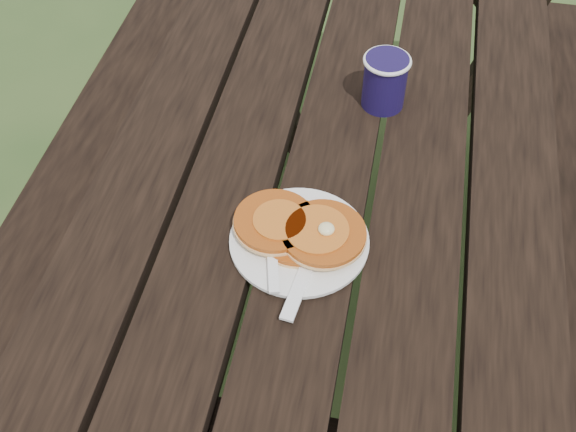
% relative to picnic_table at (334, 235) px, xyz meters
% --- Properties ---
extents(ground, '(60.00, 60.00, 0.00)m').
position_rel_picnic_table_xyz_m(ground, '(0.00, 0.00, -0.37)').
color(ground, '#29411C').
rests_on(ground, ground).
extents(picnic_table, '(1.36, 1.80, 0.75)m').
position_rel_picnic_table_xyz_m(picnic_table, '(0.00, 0.00, 0.00)').
color(picnic_table, black).
rests_on(picnic_table, ground).
extents(plate, '(0.27, 0.27, 0.01)m').
position_rel_picnic_table_xyz_m(plate, '(-0.02, -0.34, 0.39)').
color(plate, white).
rests_on(plate, picnic_table).
extents(pancake_stack, '(0.20, 0.13, 0.04)m').
position_rel_picnic_table_xyz_m(pancake_stack, '(-0.02, -0.33, 0.41)').
color(pancake_stack, '#B24F14').
rests_on(pancake_stack, plate).
extents(knife, '(0.04, 0.18, 0.00)m').
position_rel_picnic_table_xyz_m(knife, '(0.00, -0.40, 0.39)').
color(knife, white).
rests_on(knife, plate).
extents(fork, '(0.07, 0.16, 0.01)m').
position_rel_picnic_table_xyz_m(fork, '(-0.05, -0.40, 0.40)').
color(fork, white).
rests_on(fork, plate).
extents(coffee_cup, '(0.08, 0.08, 0.10)m').
position_rel_picnic_table_xyz_m(coffee_cup, '(0.07, 0.01, 0.44)').
color(coffee_cup, '#160E3A').
rests_on(coffee_cup, picnic_table).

